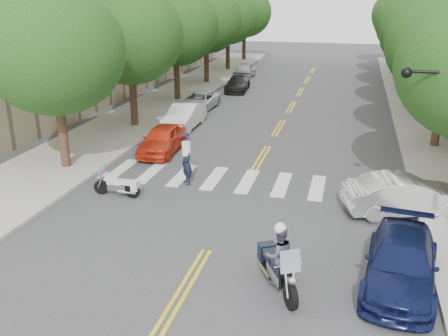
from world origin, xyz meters
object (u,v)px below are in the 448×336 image
(motorcycle_police, at_px, (278,259))
(motorcycle_parked, at_px, (120,186))
(convertible, at_px, (405,195))
(sedan_blue, at_px, (401,263))
(officer_standing, at_px, (187,164))

(motorcycle_police, relative_size, motorcycle_parked, 1.16)
(convertible, bearing_deg, sedan_blue, 156.29)
(motorcycle_parked, xyz_separation_m, sedan_blue, (10.77, -4.02, 0.25))
(convertible, xyz_separation_m, sedan_blue, (-0.50, -5.18, -0.05))
(sedan_blue, bearing_deg, motorcycle_parked, 166.42)
(officer_standing, xyz_separation_m, convertible, (9.04, -0.89, -0.17))
(motorcycle_parked, distance_m, sedan_blue, 11.50)
(motorcycle_police, distance_m, sedan_blue, 3.60)
(motorcycle_police, relative_size, officer_standing, 1.28)
(motorcycle_police, distance_m, motorcycle_parked, 8.96)
(motorcycle_parked, height_order, officer_standing, officer_standing)
(convertible, bearing_deg, motorcycle_police, 129.76)
(motorcycle_police, bearing_deg, convertible, -151.06)
(officer_standing, height_order, sedan_blue, officer_standing)
(motorcycle_parked, relative_size, officer_standing, 1.10)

